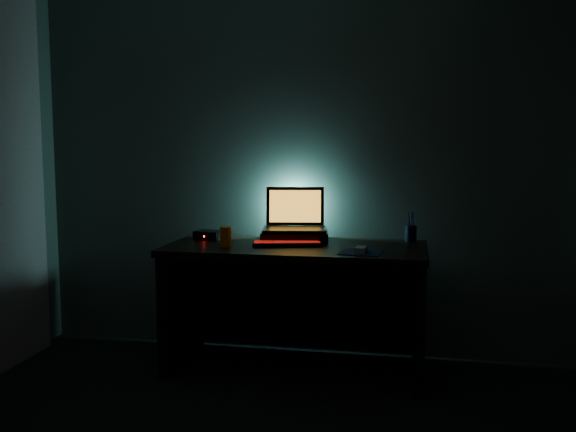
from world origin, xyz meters
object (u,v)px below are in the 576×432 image
(laptop, at_px, (295,220))
(juice_glass, at_px, (226,237))
(mouse, at_px, (361,249))
(pen_cup, at_px, (411,234))
(router, at_px, (209,235))
(keyboard, at_px, (287,244))

(laptop, bearing_deg, juice_glass, -143.78)
(mouse, xyz_separation_m, juice_glass, (-0.78, 0.06, 0.04))
(pen_cup, height_order, router, pen_cup)
(laptop, xyz_separation_m, pen_cup, (0.70, 0.04, -0.07))
(juice_glass, bearing_deg, laptop, 45.42)
(router, bearing_deg, juice_glass, -42.62)
(mouse, xyz_separation_m, router, (-0.96, 0.31, 0.01))
(mouse, relative_size, router, 0.53)
(keyboard, xyz_separation_m, juice_glass, (-0.34, -0.10, 0.05))
(keyboard, height_order, mouse, mouse)
(keyboard, distance_m, router, 0.54)
(mouse, height_order, pen_cup, pen_cup)
(laptop, distance_m, keyboard, 0.27)
(pen_cup, bearing_deg, laptop, -176.58)
(laptop, bearing_deg, keyboard, -99.63)
(laptop, xyz_separation_m, router, (-0.52, -0.10, -0.09))
(mouse, bearing_deg, keyboard, 166.95)
(mouse, relative_size, pen_cup, 0.98)
(keyboard, xyz_separation_m, pen_cup, (0.70, 0.29, 0.04))
(mouse, bearing_deg, router, 169.26)
(keyboard, distance_m, mouse, 0.47)
(keyboard, xyz_separation_m, mouse, (0.44, -0.16, 0.01))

